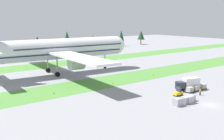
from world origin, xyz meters
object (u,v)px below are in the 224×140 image
uld_container_2 (189,100)px  taxiway_marker_2 (113,83)px  uld_container_0 (178,102)px  uld_container_1 (185,100)px  ground_crew_marshaller (200,92)px  airliner (59,49)px  taxiway_marker_1 (54,93)px  cargo_dolly_third (203,86)px  catering_truck (188,84)px  cargo_dolly_lead (190,89)px  uld_container_3 (191,98)px  baggage_tug (178,93)px  taxiway_marker_0 (153,75)px  cargo_dolly_second (196,88)px

uld_container_2 → taxiway_marker_2: size_ratio=3.39×
uld_container_0 → uld_container_1: 2.66m
ground_crew_marshaller → uld_container_0: (-11.72, -1.87, -0.05)m
airliner → taxiway_marker_1: (-14.28, -23.72, -8.89)m
airliner → uld_container_1: airliner is taller
cargo_dolly_third → catering_truck: catering_truck is taller
cargo_dolly_lead → ground_crew_marshaller: ground_crew_marshaller is taller
airliner → cargo_dolly_third: bearing=29.4°
uld_container_3 → taxiway_marker_2: 25.86m
baggage_tug → taxiway_marker_1: baggage_tug is taller
baggage_tug → ground_crew_marshaller: 5.94m
baggage_tug → taxiway_marker_1: (-24.78, 22.00, -0.52)m
ground_crew_marshaller → uld_container_3: size_ratio=0.87×
catering_truck → uld_container_1: catering_truck is taller
taxiway_marker_0 → taxiway_marker_2: bearing=-177.3°
catering_truck → ground_crew_marshaller: catering_truck is taller
uld_container_2 → ground_crew_marshaller: bearing=15.8°
airliner → uld_container_0: bearing=8.5°
baggage_tug → cargo_dolly_third: (10.82, -0.18, 0.10)m
ground_crew_marshaller → taxiway_marker_1: bearing=41.1°
airliner → catering_truck: airliner is taller
cargo_dolly_third → uld_container_0: size_ratio=1.11×
uld_container_0 → uld_container_2: (3.80, -0.38, -0.04)m
catering_truck → taxiway_marker_2: bearing=52.5°
uld_container_0 → uld_container_3: 5.63m
airliner → cargo_dolly_second: (18.42, -45.85, -8.27)m
uld_container_0 → cargo_dolly_third: bearing=16.0°
cargo_dolly_lead → cargo_dolly_third: 5.80m
uld_container_0 → taxiway_marker_2: 26.01m
cargo_dolly_third → uld_container_2: size_ratio=1.11×
baggage_tug → taxiway_marker_0: bearing=-31.6°
taxiway_marker_0 → cargo_dolly_third: bearing=-97.8°
airliner → uld_container_3: (9.27, -50.49, -8.43)m
uld_container_1 → cargo_dolly_third: bearing=18.8°
airliner → cargo_dolly_lead: airliner is taller
baggage_tug → uld_container_2: (-3.05, -5.63, 0.04)m
taxiway_marker_2 → ground_crew_marshaller: bearing=-66.6°
uld_container_1 → uld_container_2: 1.19m
baggage_tug → taxiway_marker_0: (13.81, 21.63, -0.47)m
airliner → taxiway_marker_2: airliner is taller
cargo_dolly_second → taxiway_marker_1: cargo_dolly_second is taller
cargo_dolly_third → cargo_dolly_lead: bearing=90.0°
catering_truck → uld_container_0: size_ratio=3.66×
baggage_tug → uld_container_3: bearing=166.5°
uld_container_3 → uld_container_2: bearing=-154.7°
ground_crew_marshaller → taxiway_marker_0: size_ratio=2.53×
cargo_dolly_third → taxiway_marker_2: size_ratio=3.77×
uld_container_1 → catering_truck: bearing=33.1°
uld_container_3 → taxiway_marker_0: 30.39m
cargo_dolly_third → uld_container_3: cargo_dolly_third is taller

